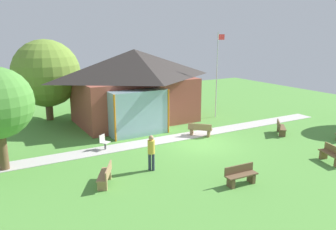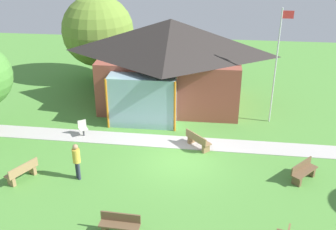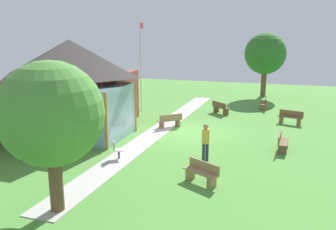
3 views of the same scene
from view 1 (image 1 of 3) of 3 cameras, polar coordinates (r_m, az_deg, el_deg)
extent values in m
plane|color=#54933D|center=(19.89, 5.66, -4.89)|extent=(44.00, 44.00, 0.00)
cube|color=brown|center=(24.59, -5.64, 2.59)|extent=(8.20, 5.18, 3.19)
pyramid|color=#2D2826|center=(24.22, -5.79, 8.71)|extent=(9.20, 6.18, 2.07)
cube|color=#8CB2BF|center=(21.29, -5.04, 0.40)|extent=(3.69, 1.20, 2.87)
cylinder|color=orange|center=(20.05, -9.08, -0.57)|extent=(0.12, 0.12, 2.87)
cylinder|color=orange|center=(21.61, 0.06, 0.65)|extent=(0.12, 0.12, 2.87)
cube|color=#BCB7B2|center=(21.20, 3.01, -3.61)|extent=(22.31, 1.73, 0.03)
cylinder|color=silver|center=(25.67, 8.34, 6.65)|extent=(0.08, 0.08, 6.43)
cube|color=red|center=(25.67, 9.11, 13.04)|extent=(0.60, 0.02, 0.40)
cube|color=brown|center=(18.76, 26.15, -6.02)|extent=(0.86, 1.56, 0.06)
cube|color=brown|center=(19.24, 25.05, -6.22)|extent=(0.43, 0.27, 0.39)
cube|color=brown|center=(18.81, 26.67, -5.34)|extent=(0.50, 1.45, 0.36)
cube|color=#9E7A51|center=(14.79, -10.85, -10.00)|extent=(1.11, 1.52, 0.06)
cube|color=#9E7A51|center=(14.40, -11.17, -11.81)|extent=(0.43, 0.33, 0.39)
cube|color=#9E7A51|center=(15.39, -10.47, -10.05)|extent=(0.43, 0.33, 0.39)
cube|color=#9E7A51|center=(14.68, -10.15, -9.27)|extent=(0.78, 1.34, 0.36)
cube|color=brown|center=(14.85, 12.47, -9.99)|extent=(1.52, 0.53, 0.06)
cube|color=brown|center=(15.28, 14.05, -10.42)|extent=(0.18, 0.41, 0.39)
cube|color=brown|center=(14.63, 10.71, -11.36)|extent=(0.18, 0.41, 0.39)
cube|color=brown|center=(14.90, 12.05, -9.00)|extent=(1.50, 0.15, 0.36)
cube|color=brown|center=(22.72, 18.85, -2.01)|extent=(1.33, 1.41, 0.06)
cube|color=brown|center=(23.31, 18.65, -2.25)|extent=(0.40, 0.39, 0.39)
cube|color=brown|center=(22.26, 18.95, -3.02)|extent=(0.40, 0.39, 0.39)
cube|color=brown|center=(22.64, 18.41, -1.48)|extent=(1.05, 1.15, 0.36)
cube|color=olive|center=(21.24, 5.54, -2.40)|extent=(1.35, 1.39, 0.06)
cube|color=olive|center=(21.41, 4.08, -2.95)|extent=(0.40, 0.39, 0.39)
cube|color=olive|center=(21.22, 6.98, -3.17)|extent=(0.40, 0.39, 0.39)
cube|color=olive|center=(21.00, 5.46, -1.99)|extent=(1.08, 1.13, 0.36)
cube|color=beige|center=(18.96, -10.72, -4.62)|extent=(0.61, 0.61, 0.04)
cube|color=beige|center=(19.01, -11.23, -3.90)|extent=(0.39, 0.27, 0.40)
cylinder|color=#4C4C51|center=(19.03, -10.69, -5.28)|extent=(0.10, 0.10, 0.42)
cylinder|color=#4C4C51|center=(19.10, -10.67, -5.85)|extent=(0.36, 0.36, 0.02)
cylinder|color=#2D3347|center=(16.01, -3.16, -7.97)|extent=(0.14, 0.14, 0.85)
cylinder|color=#2D3347|center=(15.95, -2.55, -8.05)|extent=(0.14, 0.14, 0.85)
cylinder|color=gold|center=(15.71, -2.89, -5.47)|extent=(0.34, 0.34, 0.65)
sphere|color=tan|center=(15.57, -2.91, -3.92)|extent=(0.24, 0.24, 0.24)
cylinder|color=brown|center=(26.55, -19.64, 1.00)|extent=(0.53, 0.53, 1.66)
sphere|color=olive|center=(26.13, -20.11, 6.73)|extent=(4.91, 4.91, 4.91)
cylinder|color=brown|center=(17.68, -26.46, -5.31)|extent=(0.45, 0.45, 2.01)
camera|label=2|loc=(13.18, 71.32, 23.33)|focal=43.56mm
camera|label=3|loc=(13.30, -71.13, 1.92)|focal=39.30mm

